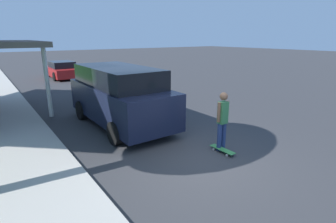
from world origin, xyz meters
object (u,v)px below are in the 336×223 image
(suv_parked, at_px, (120,95))
(skateboard, at_px, (222,150))
(car_down_street, at_px, (62,70))
(skateboarder, at_px, (222,119))

(suv_parked, relative_size, skateboard, 6.17)
(suv_parked, bearing_deg, skateboard, -72.01)
(car_down_street, bearing_deg, suv_parked, -95.74)
(car_down_street, height_order, skateboarder, skateboarder)
(skateboarder, height_order, skateboard, skateboarder)
(suv_parked, height_order, skateboard, suv_parked)
(car_down_street, relative_size, skateboard, 5.17)
(suv_parked, xyz_separation_m, car_down_street, (1.31, 13.05, -0.50))
(car_down_street, distance_m, skateboard, 16.94)
(skateboarder, bearing_deg, skateboard, -121.26)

